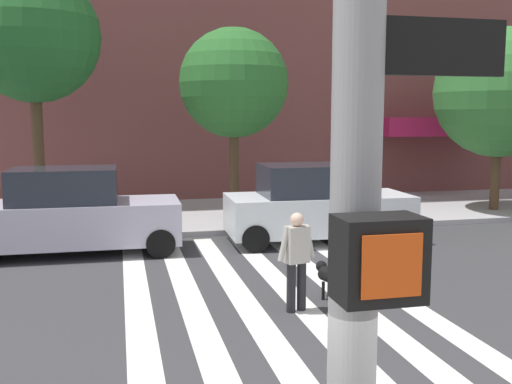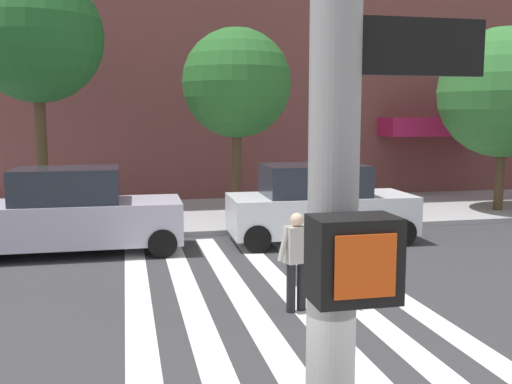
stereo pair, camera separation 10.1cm
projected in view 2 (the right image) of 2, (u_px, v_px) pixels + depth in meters
ground_plane at (233, 316)px, 9.48m from camera, size 160.00×160.00×0.00m
sidewalk_far at (180, 216)px, 18.43m from camera, size 80.00×6.00×0.15m
crosswalk_stripes at (280, 312)px, 9.65m from camera, size 4.95×11.92×0.01m
traffic_light_pole at (344, 21)px, 1.95m from camera, size 0.74×0.46×5.80m
parked_car_behind_first at (74, 214)px, 13.64m from camera, size 4.82×1.95×2.00m
parked_car_third_in_line at (319, 205)px, 14.92m from camera, size 4.66×2.09×1.97m
street_tree_nearest at (36, 37)px, 15.60m from camera, size 3.52×3.52×6.88m
street_tree_middle at (237, 84)px, 17.12m from camera, size 3.18×3.18×5.56m
street_tree_further at (504, 93)px, 18.61m from camera, size 4.10×4.10×5.80m
pedestrian_dog_walker at (297, 256)px, 9.59m from camera, size 0.70×0.33×1.64m
dog_on_leash at (332, 277)px, 10.14m from camera, size 0.42×0.99×0.65m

